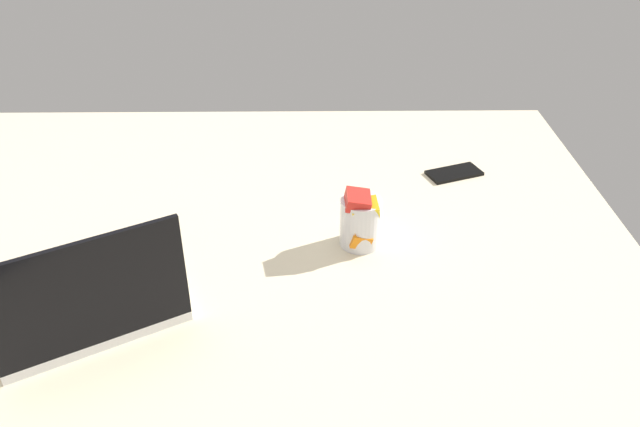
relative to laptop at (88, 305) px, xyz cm
name	(u,v)px	position (x,y,z in cm)	size (l,w,h in cm)	color
bed_mattress	(233,269)	(-22.53, -27.92, -13.41)	(180.00, 140.00, 18.00)	beige
laptop	(88,305)	(0.00, 0.00, 0.00)	(40.03, 36.18, 23.00)	silver
snack_cup	(361,220)	(-51.38, -24.96, 1.73)	(9.00, 9.46, 13.82)	silver
cell_phone	(454,173)	(-78.07, -56.23, -4.01)	(6.80, 14.00, 0.80)	black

